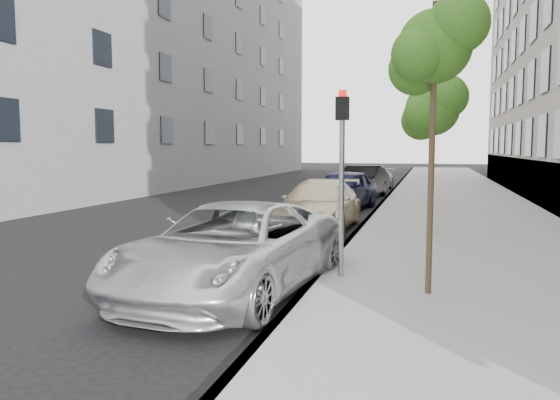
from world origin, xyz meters
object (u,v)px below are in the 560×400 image
at_px(sedan_black, 362,182).
at_px(sedan_blue, 343,190).
at_px(tree_near, 436,47).
at_px(suv, 319,206).
at_px(sedan_rear, 373,179).
at_px(signal_pole, 342,162).
at_px(tree_far, 433,99).
at_px(tree_mid, 434,109).
at_px(minivan, 234,248).

bearing_deg(sedan_black, sedan_blue, -83.98).
bearing_deg(sedan_black, tree_near, -72.40).
distance_m(suv, sedan_black, 11.07).
bearing_deg(sedan_rear, signal_pole, -76.34).
height_order(tree_far, sedan_black, tree_far).
relative_size(sedan_blue, sedan_rear, 1.07).
bearing_deg(tree_near, suv, 114.72).
xyz_separation_m(tree_mid, minivan, (-3.33, -6.83, -2.82)).
bearing_deg(signal_pole, tree_mid, 72.78).
xyz_separation_m(tree_far, sedan_rear, (-3.33, 10.60, -3.76)).
bearing_deg(suv, minivan, -89.42).
height_order(tree_near, tree_far, tree_far).
distance_m(tree_far, signal_pole, 12.46).
relative_size(tree_far, minivan, 0.91).
bearing_deg(sedan_blue, suv, -80.10).
bearing_deg(suv, sedan_blue, 91.82).
height_order(suv, sedan_rear, suv).
bearing_deg(suv, tree_mid, -11.71).
xyz_separation_m(tree_far, signal_pole, (-1.62, -12.17, -2.13)).
bearing_deg(tree_mid, signal_pole, -105.96).
distance_m(signal_pole, suv, 6.79).
xyz_separation_m(sedan_blue, sedan_black, (0.12, 5.47, -0.01)).
relative_size(tree_mid, signal_pole, 1.26).
relative_size(minivan, sedan_black, 1.15).
bearing_deg(tree_far, suv, -119.95).
relative_size(tree_mid, sedan_blue, 0.90).
bearing_deg(minivan, sedan_black, 96.38).
bearing_deg(tree_far, tree_mid, -90.00).
relative_size(signal_pole, sedan_blue, 0.71).
distance_m(signal_pole, sedan_rear, 22.88).
bearing_deg(tree_near, sedan_blue, 105.05).
bearing_deg(tree_near, minivan, -174.37).
bearing_deg(sedan_blue, sedan_rear, 98.01).
height_order(tree_near, signal_pole, tree_near).
xyz_separation_m(tree_mid, sedan_rear, (-3.33, 17.10, -2.95)).
xyz_separation_m(sedan_black, sedan_rear, (0.00, 5.30, -0.16)).
bearing_deg(minivan, sedan_blue, 96.91).
xyz_separation_m(signal_pole, sedan_rear, (-1.71, 22.76, -1.63)).
height_order(tree_mid, suv, tree_mid).
xyz_separation_m(tree_near, suv, (-3.33, 7.23, -3.38)).
bearing_deg(sedan_rear, tree_near, -72.60).
xyz_separation_m(tree_far, suv, (-3.33, -5.77, -3.66)).
height_order(tree_near, minivan, tree_near).
bearing_deg(minivan, tree_far, 82.36).
bearing_deg(suv, sedan_black, 90.58).
bearing_deg(sedan_black, tree_mid, -66.96).
bearing_deg(sedan_blue, signal_pole, -72.68).
distance_m(minivan, sedan_blue, 13.15).
height_order(minivan, sedan_black, sedan_black).
distance_m(tree_far, sedan_blue, 4.98).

